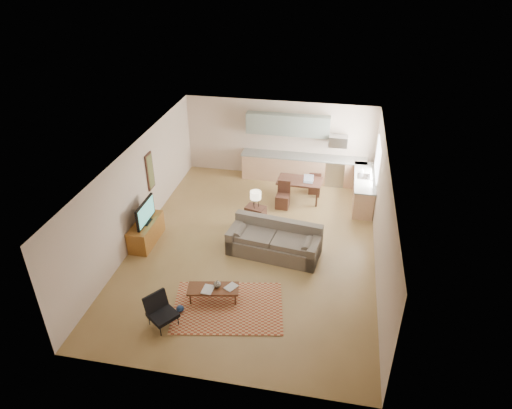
% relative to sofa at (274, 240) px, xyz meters
% --- Properties ---
extents(room, '(9.00, 9.00, 9.00)m').
position_rel_sofa_xyz_m(room, '(-0.59, 0.25, 0.91)').
color(room, olive).
rests_on(room, ground).
extents(kitchen_counter_back, '(4.26, 0.64, 0.92)m').
position_rel_sofa_xyz_m(kitchen_counter_back, '(0.31, 4.43, 0.02)').
color(kitchen_counter_back, tan).
rests_on(kitchen_counter_back, ground).
extents(kitchen_counter_right, '(0.64, 2.26, 0.92)m').
position_rel_sofa_xyz_m(kitchen_counter_right, '(2.34, 3.25, 0.02)').
color(kitchen_counter_right, tan).
rests_on(kitchen_counter_right, ground).
extents(kitchen_range, '(0.62, 0.62, 0.90)m').
position_rel_sofa_xyz_m(kitchen_range, '(1.41, 4.43, 0.01)').
color(kitchen_range, '#A5A8AD').
rests_on(kitchen_range, ground).
extents(kitchen_microwave, '(0.62, 0.40, 0.35)m').
position_rel_sofa_xyz_m(kitchen_microwave, '(1.41, 4.45, 1.11)').
color(kitchen_microwave, '#A5A8AD').
rests_on(kitchen_microwave, room).
extents(upper_cabinets, '(2.80, 0.34, 0.70)m').
position_rel_sofa_xyz_m(upper_cabinets, '(-0.29, 4.58, 1.51)').
color(upper_cabinets, gray).
rests_on(upper_cabinets, room).
extents(window_right, '(0.02, 1.40, 1.05)m').
position_rel_sofa_xyz_m(window_right, '(2.64, 3.25, 1.11)').
color(window_right, white).
rests_on(window_right, room).
extents(wall_art_left, '(0.06, 0.42, 1.10)m').
position_rel_sofa_xyz_m(wall_art_left, '(-3.80, 1.15, 1.11)').
color(wall_art_left, olive).
rests_on(wall_art_left, room).
extents(triptych, '(1.70, 0.04, 0.50)m').
position_rel_sofa_xyz_m(triptych, '(-0.69, 4.72, 1.31)').
color(triptych, '#F9EEC4').
rests_on(triptych, room).
extents(rug, '(2.75, 2.13, 0.02)m').
position_rel_sofa_xyz_m(rug, '(-0.71, -2.25, -0.43)').
color(rug, '#9C3A24').
rests_on(rug, floor).
extents(sofa, '(2.65, 1.44, 0.88)m').
position_rel_sofa_xyz_m(sofa, '(0.00, 0.00, 0.00)').
color(sofa, '#62584D').
rests_on(sofa, floor).
extents(coffee_table, '(1.25, 0.68, 0.36)m').
position_rel_sofa_xyz_m(coffee_table, '(-1.10, -2.05, -0.26)').
color(coffee_table, '#4D2713').
rests_on(coffee_table, floor).
extents(book_a, '(0.29, 0.37, 0.03)m').
position_rel_sofa_xyz_m(book_a, '(-1.32, -2.14, -0.07)').
color(book_a, maroon).
rests_on(book_a, coffee_table).
extents(book_b, '(0.47, 0.49, 0.02)m').
position_rel_sofa_xyz_m(book_b, '(-0.79, -1.90, -0.07)').
color(book_b, navy).
rests_on(book_b, coffee_table).
extents(vase, '(0.22, 0.22, 0.18)m').
position_rel_sofa_xyz_m(vase, '(-1.01, -1.99, 0.01)').
color(vase, black).
rests_on(vase, coffee_table).
extents(armchair, '(0.88, 0.88, 0.72)m').
position_rel_sofa_xyz_m(armchair, '(-1.95, -3.04, -0.08)').
color(armchair, black).
rests_on(armchair, floor).
extents(tv_credenza, '(0.53, 1.39, 0.64)m').
position_rel_sofa_xyz_m(tv_credenza, '(-3.55, -0.12, -0.12)').
color(tv_credenza, brown).
rests_on(tv_credenza, floor).
extents(tv, '(0.11, 1.07, 0.64)m').
position_rel_sofa_xyz_m(tv, '(-3.50, -0.12, 0.52)').
color(tv, black).
rests_on(tv, tv_credenza).
extents(console_table, '(0.63, 0.51, 0.65)m').
position_rel_sofa_xyz_m(console_table, '(-0.74, 1.25, -0.11)').
color(console_table, '#3D2219').
rests_on(console_table, floor).
extents(table_lamp, '(0.40, 0.40, 0.52)m').
position_rel_sofa_xyz_m(table_lamp, '(-0.74, 1.25, 0.47)').
color(table_lamp, beige).
rests_on(table_lamp, console_table).
extents(dining_table, '(1.44, 0.87, 0.71)m').
position_rel_sofa_xyz_m(dining_table, '(0.33, 3.05, -0.09)').
color(dining_table, '#3D2219').
rests_on(dining_table, floor).
extents(dining_chair_near, '(0.42, 0.44, 0.85)m').
position_rel_sofa_xyz_m(dining_chair_near, '(-0.12, 2.47, -0.01)').
color(dining_chair_near, '#3D2219').
rests_on(dining_chair_near, floor).
extents(dining_chair_far, '(0.41, 0.42, 0.80)m').
position_rel_sofa_xyz_m(dining_chair_far, '(0.78, 3.63, -0.04)').
color(dining_chair_far, '#3D2219').
rests_on(dining_chair_far, floor).
extents(laptop, '(0.30, 0.23, 0.22)m').
position_rel_sofa_xyz_m(laptop, '(0.61, 2.96, 0.38)').
color(laptop, '#A5A8AD').
rests_on(laptop, dining_table).
extents(soap_bottle, '(0.12, 0.12, 0.19)m').
position_rel_sofa_xyz_m(soap_bottle, '(2.24, 3.48, 0.58)').
color(soap_bottle, '#F9EEC4').
rests_on(soap_bottle, kitchen_counter_right).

